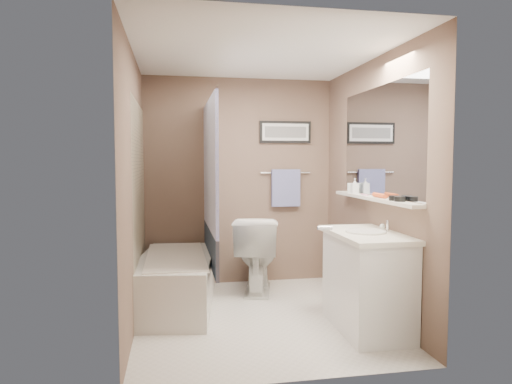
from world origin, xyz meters
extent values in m
plane|color=silver|center=(0.00, 0.00, 0.00)|extent=(2.50, 2.50, 0.00)
cube|color=white|center=(0.00, 0.00, 2.38)|extent=(2.20, 2.50, 0.04)
cube|color=brown|center=(0.00, 1.23, 1.20)|extent=(2.20, 0.04, 2.40)
cube|color=brown|center=(0.00, -1.23, 1.20)|extent=(2.20, 0.04, 2.40)
cube|color=brown|center=(-1.08, 0.00, 1.20)|extent=(0.04, 2.50, 2.40)
cube|color=brown|center=(1.08, 0.00, 1.20)|extent=(0.04, 2.50, 2.40)
cube|color=tan|center=(-1.09, 0.50, 1.00)|extent=(0.02, 1.55, 2.00)
cylinder|color=silver|center=(-0.40, 0.50, 2.05)|extent=(0.02, 1.55, 0.02)
cube|color=white|center=(-0.40, 0.50, 1.40)|extent=(0.03, 1.45, 1.28)
cube|color=#253245|center=(-0.40, 0.50, 0.58)|extent=(0.03, 1.45, 0.36)
cube|color=silver|center=(1.09, -0.15, 1.62)|extent=(0.02, 1.60, 1.00)
cube|color=silver|center=(1.04, -0.15, 1.10)|extent=(0.12, 1.60, 0.03)
cylinder|color=silver|center=(0.55, 1.22, 1.30)|extent=(0.60, 0.02, 0.02)
cube|color=#9AA2E0|center=(0.55, 1.20, 1.12)|extent=(0.34, 0.05, 0.44)
cube|color=black|center=(0.55, 1.23, 1.78)|extent=(0.62, 0.02, 0.26)
cube|color=white|center=(0.55, 1.22, 1.78)|extent=(0.56, 0.00, 0.20)
cube|color=#595959|center=(0.55, 1.22, 1.78)|extent=(0.50, 0.00, 0.13)
cube|color=silver|center=(0.55, -1.24, 1.00)|extent=(0.80, 0.02, 2.00)
cylinder|color=silver|center=(0.22, -1.19, 1.00)|extent=(0.10, 0.02, 0.02)
cube|color=silver|center=(-0.75, 0.45, 0.25)|extent=(0.89, 1.58, 0.50)
cube|color=silver|center=(-0.75, 0.45, 0.50)|extent=(0.56, 1.36, 0.02)
imported|color=white|center=(0.13, 0.84, 0.42)|extent=(0.65, 0.91, 0.84)
cube|color=white|center=(0.85, -0.46, 0.40)|extent=(0.52, 0.91, 0.80)
cube|color=white|center=(0.84, -0.46, 0.82)|extent=(0.54, 0.96, 0.04)
cylinder|color=white|center=(0.83, -0.46, 0.85)|extent=(0.34, 0.34, 0.01)
cylinder|color=silver|center=(1.03, -0.46, 0.89)|extent=(0.02, 0.02, 0.10)
sphere|color=white|center=(1.03, -0.36, 0.87)|extent=(0.05, 0.05, 0.05)
cylinder|color=black|center=(1.04, -0.65, 1.14)|extent=(0.09, 0.09, 0.04)
cylinder|color=black|center=(1.04, -0.56, 1.14)|extent=(0.09, 0.09, 0.04)
cylinder|color=#D54C1E|center=(1.04, -0.29, 1.14)|extent=(0.04, 0.22, 0.04)
cube|color=pink|center=(1.04, 0.03, 1.12)|extent=(0.04, 0.16, 0.01)
cylinder|color=white|center=(1.04, 0.37, 1.17)|extent=(0.08, 0.08, 0.10)
imported|color=#999999|center=(1.04, 0.28, 1.19)|extent=(0.07, 0.07, 0.15)
camera|label=1|loc=(-0.76, -4.05, 1.45)|focal=32.00mm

